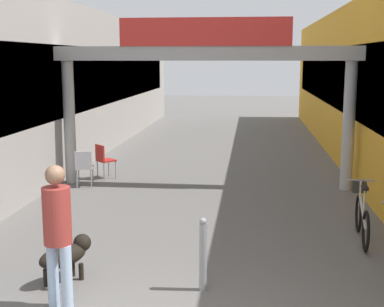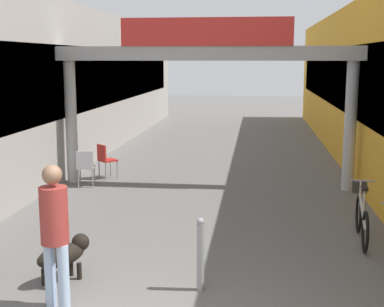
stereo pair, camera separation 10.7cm
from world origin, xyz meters
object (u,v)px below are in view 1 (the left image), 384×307
Objects in this scene: cafe_chair_aluminium_nearer at (84,165)px; cafe_chair_red_farther at (103,158)px; bicycle_silver_third at (361,214)px; bollard_post_metal at (203,254)px; dog_on_leash at (67,255)px; pedestrian_with_dog at (57,227)px.

cafe_chair_aluminium_nearer is 0.98m from cafe_chair_red_farther.
cafe_chair_aluminium_nearer is 1.00× the size of cafe_chair_red_farther.
bicycle_silver_third is 1.68× the size of bollard_post_metal.
cafe_chair_aluminium_nearer is (-1.46, 5.40, 0.15)m from dog_on_leash.
bicycle_silver_third is 1.90× the size of cafe_chair_aluminium_nearer.
bollard_post_metal is at bearing -2.33° from dog_on_leash.
bicycle_silver_third is at bearing 36.42° from pedestrian_with_dog.
dog_on_leash is (-0.20, 0.82, -0.66)m from pedestrian_with_dog.
bicycle_silver_third is 3.44m from bollard_post_metal.
pedestrian_with_dog is 2.04× the size of cafe_chair_red_farther.
cafe_chair_red_farther is at bearing 144.18° from bicycle_silver_third.
bollard_post_metal is 1.13× the size of cafe_chair_aluminium_nearer.
pedestrian_with_dog is at bearing -78.57° from cafe_chair_red_farther.
bicycle_silver_third is at bearing 27.38° from dog_on_leash.
pedestrian_with_dog is 1.81× the size of bollard_post_metal.
pedestrian_with_dog reaches higher than bollard_post_metal.
bicycle_silver_third reaches higher than dog_on_leash.
cafe_chair_aluminium_nearer is (-3.36, 5.48, 0.03)m from bollard_post_metal.
bollard_post_metal reaches higher than cafe_chair_aluminium_nearer.
pedestrian_with_dog is 6.46m from cafe_chair_aluminium_nearer.
pedestrian_with_dog reaches higher than bicycle_silver_third.
dog_on_leash is at bearing -78.83° from cafe_chair_red_farther.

